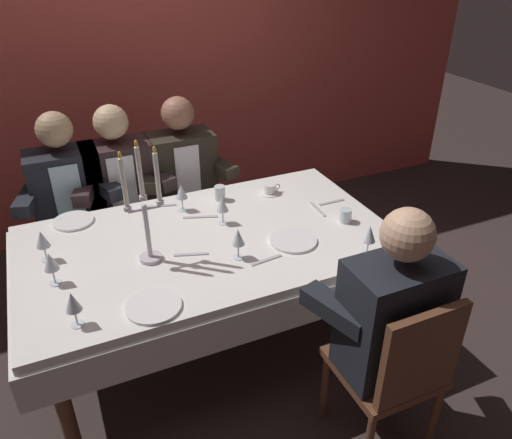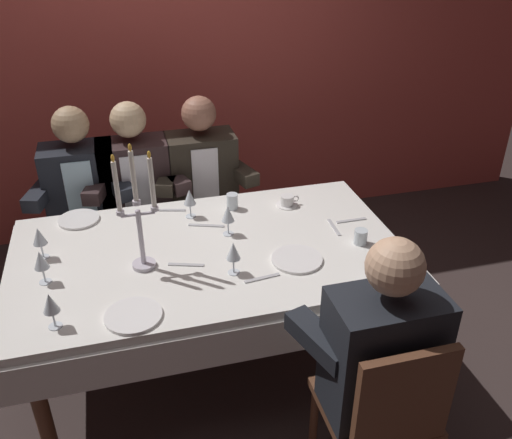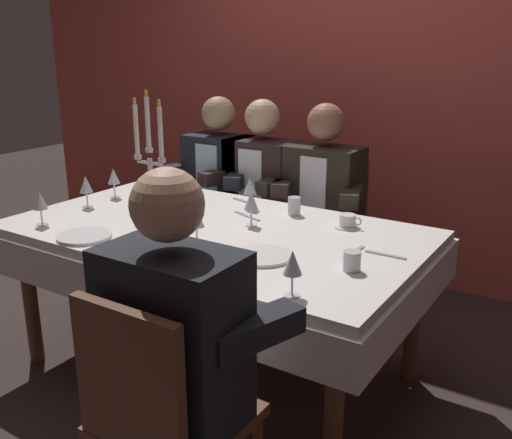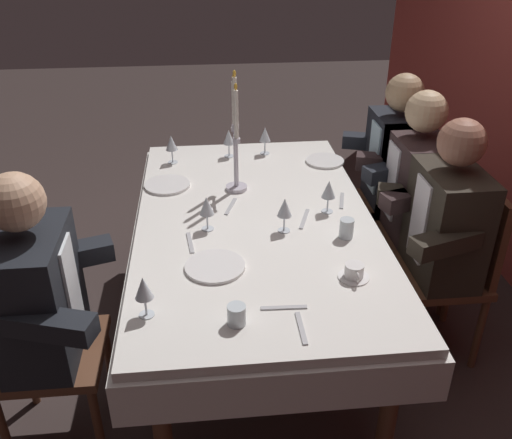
# 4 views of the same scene
# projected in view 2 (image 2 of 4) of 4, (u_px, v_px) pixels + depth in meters

# --- Properties ---
(ground_plane) EXTENTS (12.00, 12.00, 0.00)m
(ground_plane) POSITION_uv_depth(u_px,v_px,m) (214.00, 360.00, 3.08)
(ground_plane) COLOR #372B29
(back_wall) EXTENTS (6.00, 0.12, 2.70)m
(back_wall) POSITION_uv_depth(u_px,v_px,m) (160.00, 49.00, 3.80)
(back_wall) COLOR #C84D44
(back_wall) RESTS_ON ground_plane
(dining_table) EXTENTS (1.94, 1.14, 0.74)m
(dining_table) POSITION_uv_depth(u_px,v_px,m) (209.00, 269.00, 2.77)
(dining_table) COLOR silver
(dining_table) RESTS_ON ground_plane
(candelabra) EXTENTS (0.19, 0.11, 0.62)m
(candelabra) POSITION_uv_depth(u_px,v_px,m) (139.00, 219.00, 2.46)
(candelabra) COLOR silver
(candelabra) RESTS_ON dining_table
(dinner_plate_0) EXTENTS (0.22, 0.22, 0.01)m
(dinner_plate_0) POSITION_uv_depth(u_px,v_px,m) (79.00, 219.00, 2.96)
(dinner_plate_0) COLOR white
(dinner_plate_0) RESTS_ON dining_table
(dinner_plate_1) EXTENTS (0.24, 0.24, 0.01)m
(dinner_plate_1) POSITION_uv_depth(u_px,v_px,m) (133.00, 316.00, 2.26)
(dinner_plate_1) COLOR white
(dinner_plate_1) RESTS_ON dining_table
(dinner_plate_2) EXTENTS (0.25, 0.25, 0.01)m
(dinner_plate_2) POSITION_uv_depth(u_px,v_px,m) (297.00, 259.00, 2.62)
(dinner_plate_2) COLOR white
(dinner_plate_2) RESTS_ON dining_table
(wine_glass_0) EXTENTS (0.07, 0.07, 0.16)m
(wine_glass_0) POSITION_uv_depth(u_px,v_px,m) (50.00, 304.00, 2.16)
(wine_glass_0) COLOR silver
(wine_glass_0) RESTS_ON dining_table
(wine_glass_1) EXTENTS (0.07, 0.07, 0.16)m
(wine_glass_1) POSITION_uv_depth(u_px,v_px,m) (228.00, 215.00, 2.78)
(wine_glass_1) COLOR silver
(wine_glass_1) RESTS_ON dining_table
(wine_glass_2) EXTENTS (0.07, 0.07, 0.16)m
(wine_glass_2) POSITION_uv_depth(u_px,v_px,m) (190.00, 198.00, 2.94)
(wine_glass_2) COLOR silver
(wine_glass_2) RESTS_ON dining_table
(wine_glass_3) EXTENTS (0.07, 0.07, 0.16)m
(wine_glass_3) POSITION_uv_depth(u_px,v_px,m) (39.00, 237.00, 2.59)
(wine_glass_3) COLOR silver
(wine_glass_3) RESTS_ON dining_table
(wine_glass_4) EXTENTS (0.07, 0.07, 0.16)m
(wine_glass_4) POSITION_uv_depth(u_px,v_px,m) (41.00, 261.00, 2.42)
(wine_glass_4) COLOR silver
(wine_glass_4) RESTS_ON dining_table
(wine_glass_5) EXTENTS (0.07, 0.07, 0.16)m
(wine_glass_5) POSITION_uv_depth(u_px,v_px,m) (376.00, 261.00, 2.42)
(wine_glass_5) COLOR silver
(wine_glass_5) RESTS_ON dining_table
(wine_glass_6) EXTENTS (0.07, 0.07, 0.16)m
(wine_glass_6) POSITION_uv_depth(u_px,v_px,m) (233.00, 252.00, 2.48)
(wine_glass_6) COLOR silver
(wine_glass_6) RESTS_ON dining_table
(water_tumbler_0) EXTENTS (0.06, 0.06, 0.09)m
(water_tumbler_0) POSITION_uv_depth(u_px,v_px,m) (232.00, 201.00, 3.06)
(water_tumbler_0) COLOR silver
(water_tumbler_0) RESTS_ON dining_table
(water_tumbler_1) EXTENTS (0.07, 0.07, 0.08)m
(water_tumbler_1) POSITION_uv_depth(u_px,v_px,m) (361.00, 237.00, 2.74)
(water_tumbler_1) COLOR silver
(water_tumbler_1) RESTS_ON dining_table
(coffee_cup_0) EXTENTS (0.13, 0.12, 0.06)m
(coffee_cup_0) POSITION_uv_depth(u_px,v_px,m) (287.00, 201.00, 3.10)
(coffee_cup_0) COLOR white
(coffee_cup_0) RESTS_ON dining_table
(fork_0) EXTENTS (0.17, 0.04, 0.01)m
(fork_0) POSITION_uv_depth(u_px,v_px,m) (262.00, 278.00, 2.50)
(fork_0) COLOR #B7B7BC
(fork_0) RESTS_ON dining_table
(fork_1) EXTENTS (0.17, 0.07, 0.01)m
(fork_1) POSITION_uv_depth(u_px,v_px,m) (186.00, 265.00, 2.59)
(fork_1) COLOR #B7B7BC
(fork_1) RESTS_ON dining_table
(spoon_2) EXTENTS (0.02, 0.17, 0.01)m
(spoon_2) POSITION_uv_depth(u_px,v_px,m) (334.00, 227.00, 2.89)
(spoon_2) COLOR #B7B7BC
(spoon_2) RESTS_ON dining_table
(fork_3) EXTENTS (0.17, 0.06, 0.01)m
(fork_3) POSITION_uv_depth(u_px,v_px,m) (170.00, 210.00, 3.05)
(fork_3) COLOR #B7B7BC
(fork_3) RESTS_ON dining_table
(knife_4) EXTENTS (0.18, 0.08, 0.01)m
(knife_4) POSITION_uv_depth(u_px,v_px,m) (206.00, 226.00, 2.91)
(knife_4) COLOR #B7B7BC
(knife_4) RESTS_ON dining_table
(spoon_5) EXTENTS (0.17, 0.02, 0.01)m
(spoon_5) POSITION_uv_depth(u_px,v_px,m) (351.00, 220.00, 2.95)
(spoon_5) COLOR #B7B7BC
(spoon_5) RESTS_ON dining_table
(seated_diner_0) EXTENTS (0.63, 0.48, 1.24)m
(seated_diner_0) POSITION_uv_depth(u_px,v_px,m) (81.00, 187.00, 3.32)
(seated_diner_0) COLOR brown
(seated_diner_0) RESTS_ON ground_plane
(seated_diner_1) EXTENTS (0.63, 0.48, 1.24)m
(seated_diner_1) POSITION_uv_depth(u_px,v_px,m) (135.00, 181.00, 3.39)
(seated_diner_1) COLOR brown
(seated_diner_1) RESTS_ON ground_plane
(seated_diner_2) EXTENTS (0.63, 0.48, 1.24)m
(seated_diner_2) POSITION_uv_depth(u_px,v_px,m) (202.00, 174.00, 3.48)
(seated_diner_2) COLOR brown
(seated_diner_2) RESTS_ON ground_plane
(seated_diner_3) EXTENTS (0.63, 0.48, 1.24)m
(seated_diner_3) POSITION_uv_depth(u_px,v_px,m) (383.00, 354.00, 2.08)
(seated_diner_3) COLOR brown
(seated_diner_3) RESTS_ON ground_plane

